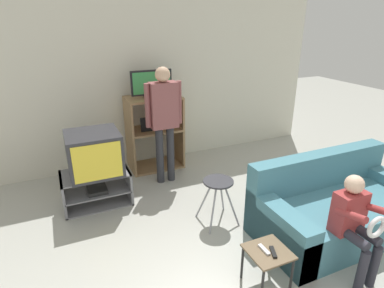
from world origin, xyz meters
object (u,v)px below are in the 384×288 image
object	(u,v)px
folding_stool	(218,188)
person_standing_adult	(164,115)
remote_control_black	(273,252)
tv_stand	(97,188)
television_flat	(152,85)
couch	(336,208)
person_seated_child	(355,220)
snack_table	(268,256)
remote_control_white	(264,249)
television_main	(94,153)
media_shelf	(155,132)

from	to	relation	value
folding_stool	person_standing_adult	bearing A→B (deg)	99.85
remote_control_black	person_standing_adult	world-z (taller)	person_standing_adult
tv_stand	television_flat	size ratio (longest dim) A/B	1.36
couch	person_standing_adult	size ratio (longest dim) A/B	1.12
tv_stand	person_standing_adult	distance (m)	1.34
person_seated_child	snack_table	bearing A→B (deg)	167.39
snack_table	couch	distance (m)	1.26
television_flat	person_seated_child	xyz separation A→B (m)	(0.96, -2.97, -0.77)
folding_stool	remote_control_white	size ratio (longest dim) A/B	3.87
television_main	remote_control_white	world-z (taller)	television_main
couch	remote_control_white	bearing A→B (deg)	-164.50
tv_stand	remote_control_black	bearing A→B (deg)	-59.87
tv_stand	media_shelf	distance (m)	1.35
television_flat	person_standing_adult	size ratio (longest dim) A/B	0.37
television_main	person_seated_child	bearing A→B (deg)	-48.60
tv_stand	media_shelf	xyz separation A→B (m)	(1.05, 0.76, 0.38)
folding_stool	media_shelf	bearing A→B (deg)	96.43
couch	person_seated_child	xyz separation A→B (m)	(-0.41, -0.54, 0.31)
couch	person_standing_adult	xyz separation A→B (m)	(-1.36, 1.92, 0.75)
couch	person_seated_child	bearing A→B (deg)	-126.90
media_shelf	snack_table	xyz separation A→B (m)	(0.14, -2.82, -0.27)
tv_stand	television_main	bearing A→B (deg)	5.87
snack_table	person_standing_adult	distance (m)	2.39
media_shelf	television_flat	world-z (taller)	television_flat
media_shelf	remote_control_black	distance (m)	2.87
media_shelf	couch	xyz separation A→B (m)	(1.35, -2.45, -0.31)
remote_control_black	person_seated_child	distance (m)	0.82
television_flat	tv_stand	bearing A→B (deg)	-144.35
folding_stool	person_standing_adult	distance (m)	1.38
media_shelf	remote_control_white	xyz separation A→B (m)	(0.11, -2.80, -0.20)
remote_control_black	couch	xyz separation A→B (m)	(1.18, 0.40, -0.11)
folding_stool	remote_control_white	distance (m)	1.03
remote_control_black	couch	size ratio (longest dim) A/B	0.08
media_shelf	folding_stool	size ratio (longest dim) A/B	2.09
snack_table	person_seated_child	bearing A→B (deg)	-12.61
television_flat	person_standing_adult	bearing A→B (deg)	-89.69
media_shelf	person_standing_adult	bearing A→B (deg)	-91.57
television_flat	remote_control_black	distance (m)	3.00
remote_control_white	couch	bearing A→B (deg)	15.50
remote_control_black	person_seated_child	bearing A→B (deg)	12.59
folding_stool	person_seated_child	distance (m)	1.44
snack_table	remote_control_white	distance (m)	0.08
television_main	remote_control_white	xyz separation A→B (m)	(1.14, -2.03, -0.32)
folding_stool	couch	distance (m)	1.35
television_flat	remote_control_black	bearing A→B (deg)	-86.37
television_flat	couch	xyz separation A→B (m)	(1.36, -2.43, -1.08)
television_main	snack_table	xyz separation A→B (m)	(1.17, -2.05, -0.39)
tv_stand	television_flat	world-z (taller)	television_flat
television_main	television_flat	size ratio (longest dim) A/B	1.02
media_shelf	snack_table	bearing A→B (deg)	-87.13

